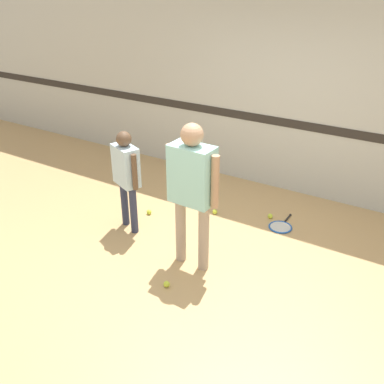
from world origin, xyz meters
TOP-DOWN VIEW (x-y plane):
  - ground_plane at (0.00, 0.00)m, footprint 16.00×16.00m
  - wall_back at (0.00, 2.36)m, footprint 16.00×0.07m
  - person_instructor at (-0.23, 0.03)m, footprint 0.62×0.27m
  - person_student_left at (-1.30, 0.27)m, footprint 0.46×0.32m
  - racket_spare_on_floor at (0.35, 1.27)m, footprint 0.31×0.53m
  - tennis_ball_near_instructor at (-0.25, -0.45)m, footprint 0.07×0.07m
  - tennis_ball_by_spare_racket at (0.15, 1.41)m, footprint 0.07×0.07m
  - tennis_ball_stray_left at (-0.54, 1.13)m, footprint 0.07×0.07m
  - tennis_ball_stray_right at (-1.29, 0.67)m, footprint 0.07×0.07m

SIDE VIEW (x-z plane):
  - ground_plane at x=0.00m, z-range 0.00..0.00m
  - racket_spare_on_floor at x=0.35m, z-range -0.01..0.03m
  - tennis_ball_near_instructor at x=-0.25m, z-range 0.00..0.07m
  - tennis_ball_by_spare_racket at x=0.15m, z-range 0.00..0.07m
  - tennis_ball_stray_left at x=-0.54m, z-range 0.00..0.07m
  - tennis_ball_stray_right at x=-1.29m, z-range 0.00..0.07m
  - person_student_left at x=-1.30m, z-range 0.15..1.44m
  - person_instructor at x=-0.23m, z-range 0.19..1.83m
  - wall_back at x=0.00m, z-range 0.00..3.20m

